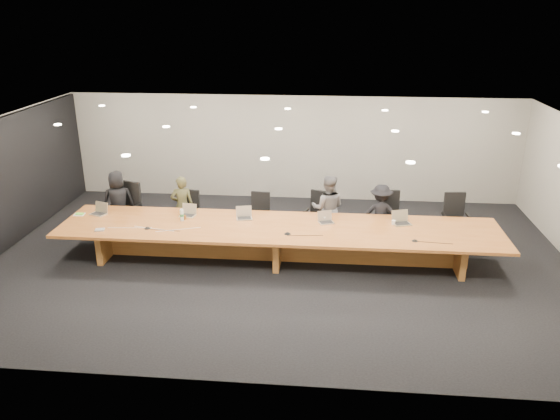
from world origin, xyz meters
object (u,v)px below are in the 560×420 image
object	(u,v)px
person_d	(380,214)
av_box	(100,230)
paper_cup_near	(324,219)
amber_mug	(184,217)
chair_mid_right	(317,215)
person_c	(328,208)
chair_left	(188,212)
laptop_a	(98,209)
laptop_c	(244,213)
chair_right	(389,216)
laptop_b	(187,210)
person_a	(118,202)
conference_table	(279,237)
person_b	(182,206)
mic_left	(147,228)
mic_center	(288,233)
chair_mid_left	(259,215)
chair_far_right	(456,218)
chair_far_left	(126,208)
laptop_d	(326,217)
mic_right	(415,240)
water_bottle	(182,215)
paper_cup_far	(393,223)

from	to	relation	value
person_d	av_box	bearing A→B (deg)	21.27
paper_cup_near	av_box	xyz separation A→B (m)	(-4.47, -0.94, -0.04)
person_d	amber_mug	distance (m)	4.27
chair_mid_right	person_c	size ratio (longest dim) A/B	0.70
chair_left	av_box	xyz separation A→B (m)	(-1.32, -1.84, 0.26)
laptop_a	laptop_c	size ratio (longest dim) A/B	1.00
chair_right	laptop_b	bearing A→B (deg)	-171.11
chair_mid_right	person_a	bearing A→B (deg)	-161.20
conference_table	person_a	size ratio (longest dim) A/B	6.12
person_b	laptop_a	xyz separation A→B (m)	(-1.63, -0.83, 0.18)
chair_left	chair_mid_right	bearing A→B (deg)	12.59
chair_mid_right	mic_left	distance (m)	3.78
conference_table	mic_center	xyz separation A→B (m)	(0.21, -0.37, 0.25)
person_b	chair_mid_left	bearing A→B (deg)	165.87
chair_left	av_box	distance (m)	2.28
person_a	laptop_a	xyz separation A→B (m)	(-0.12, -0.87, 0.14)
chair_mid_left	person_a	bearing A→B (deg)	-176.46
laptop_b	av_box	size ratio (longest dim) A/B	1.78
mic_center	person_d	bearing A→B (deg)	38.24
chair_far_right	chair_left	bearing A→B (deg)	176.02
person_d	paper_cup_near	bearing A→B (deg)	35.94
chair_far_left	amber_mug	xyz separation A→B (m)	(1.64, -0.95, 0.19)
chair_far_right	mic_left	xyz separation A→B (m)	(-6.46, -1.67, 0.21)
mic_center	laptop_c	bearing A→B (deg)	143.12
chair_left	person_d	xyz separation A→B (m)	(4.39, -0.15, 0.17)
laptop_d	mic_right	world-z (taller)	laptop_d
person_d	amber_mug	size ratio (longest dim) A/B	15.13
chair_mid_left	water_bottle	size ratio (longest dim) A/B	4.21
laptop_b	laptop_a	bearing A→B (deg)	-167.89
person_c	amber_mug	distance (m)	3.14
laptop_a	mic_left	world-z (taller)	laptop_a
chair_right	paper_cup_near	distance (m)	1.73
paper_cup_far	water_bottle	bearing A→B (deg)	-177.69
person_c	laptop_d	bearing A→B (deg)	91.95
chair_mid_left	chair_far_right	world-z (taller)	chair_far_right
laptop_a	water_bottle	size ratio (longest dim) A/B	1.34
mic_center	chair_right	bearing A→B (deg)	37.82
chair_right	laptop_a	size ratio (longest dim) A/B	3.42
person_a	laptop_d	bearing A→B (deg)	150.02
chair_far_right	mic_right	world-z (taller)	chair_far_right
chair_far_right	person_b	xyz separation A→B (m)	(-6.14, -0.16, 0.14)
person_c	water_bottle	world-z (taller)	person_c
chair_mid_right	paper_cup_near	xyz separation A→B (m)	(0.17, -0.91, 0.27)
chair_mid_right	mic_center	world-z (taller)	chair_mid_right
person_a	amber_mug	size ratio (longest dim) A/B	16.62
water_bottle	laptop_a	bearing A→B (deg)	174.47
person_b	person_d	size ratio (longest dim) A/B	1.05
chair_left	chair_far_right	xyz separation A→B (m)	(6.06, 0.01, 0.06)
person_a	person_c	bearing A→B (deg)	160.07
mic_right	chair_mid_left	bearing A→B (deg)	152.25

